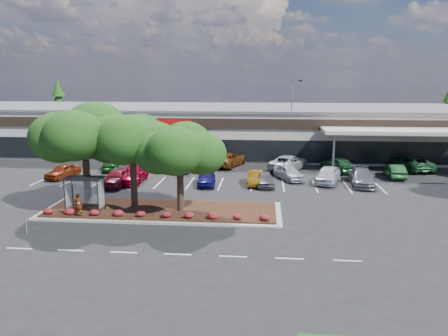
# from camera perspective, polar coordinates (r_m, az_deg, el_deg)

# --- Properties ---
(ground) EXTENTS (160.00, 160.00, 0.00)m
(ground) POSITION_cam_1_polar(r_m,az_deg,el_deg) (29.57, -6.06, -8.13)
(ground) COLOR black
(ground) RESTS_ON ground
(retail_store) EXTENTS (80.40, 25.20, 6.25)m
(retail_store) POSITION_cam_1_polar(r_m,az_deg,el_deg) (61.82, 0.15, 5.21)
(retail_store) COLOR beige
(retail_store) RESTS_ON ground
(landscape_island) EXTENTS (18.00, 6.00, 0.26)m
(landscape_island) POSITION_cam_1_polar(r_m,az_deg,el_deg) (33.66, -8.07, -5.51)
(landscape_island) COLOR #979792
(landscape_island) RESTS_ON ground
(lane_markings) EXTENTS (33.12, 20.06, 0.01)m
(lane_markings) POSITION_cam_1_polar(r_m,az_deg,el_deg) (39.41, -3.28, -3.07)
(lane_markings) COLOR silver
(lane_markings) RESTS_ON ground
(shrub_row) EXTENTS (17.00, 0.80, 0.50)m
(shrub_row) POSITION_cam_1_polar(r_m,az_deg,el_deg) (31.60, -8.97, -5.94)
(shrub_row) COLOR maroon
(shrub_row) RESTS_ON landscape_island
(bus_shelter) EXTENTS (2.75, 1.55, 2.59)m
(bus_shelter) POSITION_cam_1_polar(r_m,az_deg,el_deg) (33.84, -17.69, -2.03)
(bus_shelter) COLOR black
(bus_shelter) RESTS_ON landscape_island
(island_tree_west) EXTENTS (7.20, 7.20, 7.89)m
(island_tree_west) POSITION_cam_1_polar(r_m,az_deg,el_deg) (35.07, -17.65, 1.60)
(island_tree_west) COLOR #123710
(island_tree_west) RESTS_ON landscape_island
(island_tree_mid) EXTENTS (6.60, 6.60, 7.32)m
(island_tree_mid) POSITION_cam_1_polar(r_m,az_deg,el_deg) (34.56, -11.82, 1.28)
(island_tree_mid) COLOR #123710
(island_tree_mid) RESTS_ON landscape_island
(island_tree_east) EXTENTS (5.80, 5.80, 6.50)m
(island_tree_east) POSITION_cam_1_polar(r_m,az_deg,el_deg) (32.23, -5.77, 0.00)
(island_tree_east) COLOR #123710
(island_tree_east) RESTS_ON landscape_island
(conifer_north_west) EXTENTS (4.40, 4.40, 10.00)m
(conifer_north_west) POSITION_cam_1_polar(r_m,az_deg,el_deg) (81.66, -20.70, 7.30)
(conifer_north_west) COLOR #123710
(conifer_north_west) RESTS_ON ground
(conifer_north_east) EXTENTS (3.96, 3.96, 9.00)m
(conifer_north_east) POSITION_cam_1_polar(r_m,az_deg,el_deg) (76.89, 27.17, 6.19)
(conifer_north_east) COLOR #123710
(conifer_north_east) RESTS_ON ground
(person_waiting) EXTENTS (0.63, 0.43, 1.67)m
(person_waiting) POSITION_cam_1_polar(r_m,az_deg,el_deg) (33.05, -18.47, -4.56)
(person_waiting) COLOR #594C47
(person_waiting) RESTS_ON landscape_island
(light_pole) EXTENTS (1.43, 0.51, 9.99)m
(light_pole) POSITION_cam_1_polar(r_m,az_deg,el_deg) (54.09, 8.87, 5.54)
(light_pole) COLOR #979792
(light_pole) RESTS_ON ground
(survey_stake) EXTENTS (0.08, 0.14, 1.04)m
(survey_stake) POSITION_cam_1_polar(r_m,az_deg,el_deg) (31.40, -24.39, -6.66)
(survey_stake) COLOR #967D4E
(survey_stake) RESTS_ON ground
(car_0) EXTENTS (2.72, 4.51, 1.43)m
(car_0) POSITION_cam_1_polar(r_m,az_deg,el_deg) (47.51, -20.30, -0.39)
(car_0) COLOR maroon
(car_0) RESTS_ON ground
(car_1) EXTENTS (2.18, 5.23, 1.51)m
(car_1) POSITION_cam_1_polar(r_m,az_deg,el_deg) (43.63, -11.78, -0.86)
(car_1) COLOR maroon
(car_1) RESTS_ON ground
(car_2) EXTENTS (2.53, 4.97, 1.62)m
(car_2) POSITION_cam_1_polar(r_m,az_deg,el_deg) (42.60, -13.70, -1.17)
(car_2) COLOR maroon
(car_2) RESTS_ON ground
(car_3) EXTENTS (1.99, 4.22, 1.39)m
(car_3) POSITION_cam_1_polar(r_m,az_deg,el_deg) (41.57, -2.31, -1.31)
(car_3) COLOR #0F0D58
(car_3) RESTS_ON ground
(car_4) EXTENTS (1.44, 4.05, 1.33)m
(car_4) POSITION_cam_1_polar(r_m,az_deg,el_deg) (41.93, 4.11, -1.27)
(car_4) COLOR brown
(car_4) RESTS_ON ground
(car_5) EXTENTS (1.97, 4.16, 1.37)m
(car_5) POSITION_cam_1_polar(r_m,az_deg,el_deg) (41.42, 5.33, -1.42)
(car_5) COLOR #515157
(car_5) RESTS_ON ground
(car_6) EXTENTS (3.40, 4.68, 1.48)m
(car_6) POSITION_cam_1_polar(r_m,az_deg,el_deg) (44.24, 8.47, -0.60)
(car_6) COLOR #AEB2BA
(car_6) RESTS_ON ground
(car_7) EXTENTS (3.33, 5.17, 1.64)m
(car_7) POSITION_cam_1_polar(r_m,az_deg,el_deg) (43.52, 13.40, -0.88)
(car_7) COLOR silver
(car_7) RESTS_ON ground
(car_8) EXTENTS (2.63, 5.47, 1.54)m
(car_8) POSITION_cam_1_polar(r_m,az_deg,el_deg) (43.52, 17.58, -1.17)
(car_8) COLOR slate
(car_8) RESTS_ON ground
(car_9) EXTENTS (2.95, 4.66, 1.48)m
(car_9) POSITION_cam_1_polar(r_m,az_deg,el_deg) (49.99, -14.64, 0.54)
(car_9) COLOR #124413
(car_9) RESTS_ON ground
(car_10) EXTENTS (2.84, 4.90, 1.34)m
(car_10) POSITION_cam_1_polar(r_m,az_deg,el_deg) (50.12, -7.20, 0.77)
(car_10) COLOR maroon
(car_10) RESTS_ON ground
(car_11) EXTENTS (2.90, 4.96, 1.55)m
(car_11) POSITION_cam_1_polar(r_m,az_deg,el_deg) (49.08, -3.56, 0.74)
(car_11) COLOR black
(car_11) RESTS_ON ground
(car_12) EXTENTS (2.36, 5.18, 1.65)m
(car_12) POSITION_cam_1_polar(r_m,az_deg,el_deg) (48.40, -5.46, 0.62)
(car_12) COLOR silver
(car_12) RESTS_ON ground
(car_13) EXTENTS (4.57, 6.58, 1.67)m
(car_13) POSITION_cam_1_polar(r_m,az_deg,el_deg) (50.71, 0.53, 1.18)
(car_13) COLOR brown
(car_13) RESTS_ON ground
(car_14) EXTENTS (5.04, 6.80, 1.72)m
(car_14) POSITION_cam_1_polar(r_m,az_deg,el_deg) (48.83, 8.39, 0.68)
(car_14) COLOR #9EA4A9
(car_14) RESTS_ON ground
(car_15) EXTENTS (3.67, 5.19, 1.64)m
(car_15) POSITION_cam_1_polar(r_m,az_deg,el_deg) (49.17, 14.62, 0.46)
(car_15) COLOR #1E522B
(car_15) RESTS_ON ground
(car_16) EXTENTS (1.70, 4.41, 1.43)m
(car_16) POSITION_cam_1_polar(r_m,az_deg,el_deg) (48.01, 21.36, -0.34)
(car_16) COLOR #1A471F
(car_16) RESTS_ON ground
(car_17) EXTENTS (3.83, 6.28, 1.63)m
(car_17) POSITION_cam_1_polar(r_m,az_deg,el_deg) (52.66, 23.33, 0.60)
(car_17) COLOR #20512F
(car_17) RESTS_ON ground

